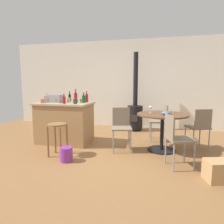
% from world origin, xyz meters
% --- Properties ---
extents(ground_plane, '(8.80, 8.80, 0.00)m').
position_xyz_m(ground_plane, '(0.00, 0.00, 0.00)').
color(ground_plane, olive).
extents(back_wall, '(8.00, 0.10, 2.70)m').
position_xyz_m(back_wall, '(0.00, 2.60, 1.35)').
color(back_wall, silver).
rests_on(back_wall, ground_plane).
extents(kitchen_island, '(1.26, 0.75, 0.94)m').
position_xyz_m(kitchen_island, '(-1.21, 0.42, 0.47)').
color(kitchen_island, '#A37A4C').
rests_on(kitchen_island, ground_plane).
extents(wooden_stool, '(0.34, 0.34, 0.62)m').
position_xyz_m(wooden_stool, '(-0.93, -0.40, 0.46)').
color(wooden_stool, olive).
rests_on(wooden_stool, ground_plane).
extents(dining_table, '(1.02, 1.02, 0.76)m').
position_xyz_m(dining_table, '(0.98, 0.40, 0.58)').
color(dining_table, black).
rests_on(dining_table, ground_plane).
extents(folding_chair_near, '(0.49, 0.49, 0.87)m').
position_xyz_m(folding_chair_near, '(0.17, 0.25, 0.52)').
color(folding_chair_near, '#7F705B').
rests_on(folding_chair_near, ground_plane).
extents(folding_chair_far, '(0.52, 0.52, 0.87)m').
position_xyz_m(folding_chair_far, '(1.21, -0.40, 0.52)').
color(folding_chair_far, '#7F705B').
rests_on(folding_chair_far, ground_plane).
extents(folding_chair_left, '(0.52, 0.52, 0.87)m').
position_xyz_m(folding_chair_left, '(1.72, 0.62, 0.51)').
color(folding_chair_left, '#7F705B').
rests_on(folding_chair_left, ground_plane).
extents(folding_chair_right, '(0.45, 0.45, 0.87)m').
position_xyz_m(folding_chair_right, '(0.94, 1.15, 0.52)').
color(folding_chair_right, '#7F705B').
rests_on(folding_chair_right, ground_plane).
extents(wood_stove, '(0.44, 0.45, 2.24)m').
position_xyz_m(wood_stove, '(0.19, 2.07, 0.54)').
color(wood_stove, black).
rests_on(wood_stove, ground_plane).
extents(toolbox, '(0.38, 0.26, 0.18)m').
position_xyz_m(toolbox, '(-1.46, 0.43, 1.02)').
color(toolbox, gray).
rests_on(toolbox, kitchen_island).
extents(bottle_0, '(0.08, 0.08, 0.31)m').
position_xyz_m(bottle_0, '(-0.95, 0.50, 1.05)').
color(bottle_0, maroon).
rests_on(bottle_0, kitchen_island).
extents(bottle_1, '(0.07, 0.07, 0.26)m').
position_xyz_m(bottle_1, '(-0.76, 0.68, 1.04)').
color(bottle_1, maroon).
rests_on(bottle_1, kitchen_island).
extents(bottle_2, '(0.08, 0.08, 0.23)m').
position_xyz_m(bottle_2, '(-0.75, 0.49, 1.02)').
color(bottle_2, '#194C23').
rests_on(bottle_2, kitchen_island).
extents(bottle_3, '(0.07, 0.07, 0.22)m').
position_xyz_m(bottle_3, '(-1.09, 0.20, 1.02)').
color(bottle_3, maroon).
rests_on(bottle_3, kitchen_island).
extents(bottle_4, '(0.06, 0.06, 0.24)m').
position_xyz_m(bottle_4, '(-1.18, 0.66, 1.03)').
color(bottle_4, black).
rests_on(bottle_4, kitchen_island).
extents(bottle_5, '(0.08, 0.08, 0.23)m').
position_xyz_m(bottle_5, '(-1.73, 0.56, 1.02)').
color(bottle_5, '#B7B2AD').
rests_on(bottle_5, kitchen_island).
extents(cup_0, '(0.12, 0.08, 0.10)m').
position_xyz_m(cup_0, '(-0.85, 0.24, 0.99)').
color(cup_0, '#383838').
rests_on(cup_0, kitchen_island).
extents(cup_1, '(0.12, 0.08, 0.11)m').
position_xyz_m(cup_1, '(-1.15, 0.54, 0.99)').
color(cup_1, tan).
rests_on(cup_1, kitchen_island).
extents(cup_2, '(0.12, 0.08, 0.09)m').
position_xyz_m(cup_2, '(-1.64, 0.22, 0.98)').
color(cup_2, '#DB6651').
rests_on(cup_2, kitchen_island).
extents(cup_3, '(0.12, 0.08, 0.08)m').
position_xyz_m(cup_3, '(-0.85, 0.59, 0.98)').
color(cup_3, tan).
rests_on(cup_3, kitchen_island).
extents(cup_4, '(0.12, 0.08, 0.10)m').
position_xyz_m(cup_4, '(-1.64, 0.65, 0.99)').
color(cup_4, white).
rests_on(cup_4, kitchen_island).
extents(wine_glass, '(0.07, 0.07, 0.14)m').
position_xyz_m(wine_glass, '(0.73, 0.51, 0.87)').
color(wine_glass, silver).
rests_on(wine_glass, dining_table).
extents(serving_bowl, '(0.18, 0.18, 0.07)m').
position_xyz_m(serving_bowl, '(1.05, 0.30, 0.80)').
color(serving_bowl, '#4C7099').
rests_on(serving_bowl, dining_table).
extents(cardboard_box, '(0.50, 0.40, 0.30)m').
position_xyz_m(cardboard_box, '(1.82, -0.74, 0.15)').
color(cardboard_box, tan).
rests_on(cardboard_box, ground_plane).
extents(plastic_bucket, '(0.22, 0.22, 0.25)m').
position_xyz_m(plastic_bucket, '(-0.64, -0.63, 0.13)').
color(plastic_bucket, purple).
rests_on(plastic_bucket, ground_plane).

